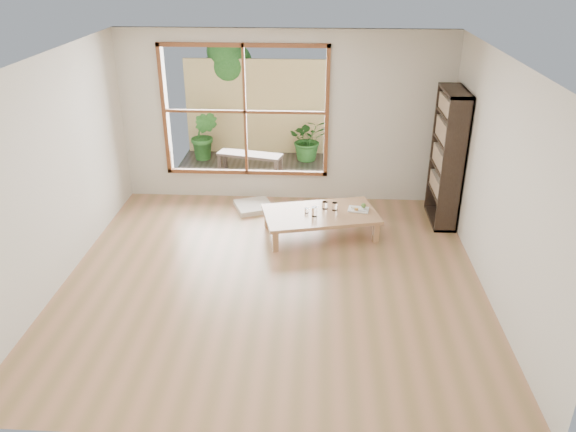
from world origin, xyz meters
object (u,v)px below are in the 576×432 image
(bookshelf, at_px, (447,158))
(food_tray, at_px, (359,208))
(garden_bench, at_px, (250,157))
(low_table, at_px, (320,215))

(bookshelf, bearing_deg, food_tray, -159.62)
(bookshelf, relative_size, food_tray, 6.19)
(garden_bench, bearing_deg, bookshelf, -15.30)
(low_table, bearing_deg, bookshelf, 4.42)
(bookshelf, xyz_separation_m, garden_bench, (-3.00, 1.68, -0.64))
(low_table, height_order, food_tray, food_tray)
(low_table, distance_m, garden_bench, 2.57)
(food_tray, bearing_deg, garden_bench, 139.70)
(low_table, height_order, garden_bench, garden_bench)
(bookshelf, distance_m, food_tray, 1.44)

